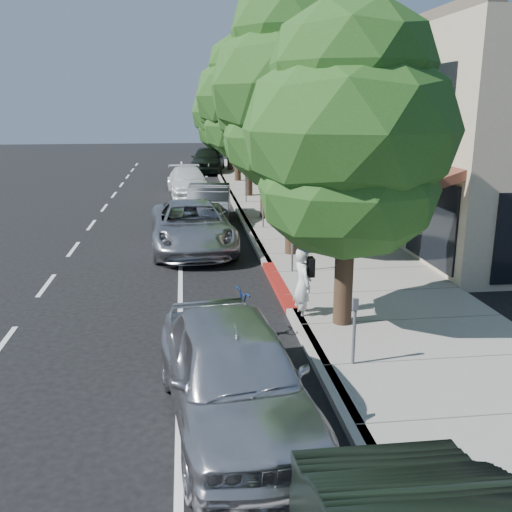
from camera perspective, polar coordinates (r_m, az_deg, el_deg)
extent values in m
plane|color=black|center=(14.30, 2.92, -4.44)|extent=(120.00, 120.00, 0.00)
cube|color=gray|center=(22.28, 5.18, 2.80)|extent=(4.60, 56.00, 0.15)
cube|color=#9E998E|center=(21.91, -0.72, 2.66)|extent=(0.30, 56.00, 0.15)
cube|color=maroon|center=(15.21, 2.27, -2.93)|extent=(0.32, 4.00, 0.15)
cube|color=#C7B399|center=(33.52, 14.15, 12.40)|extent=(10.00, 36.00, 7.00)
cylinder|color=black|center=(12.27, 8.77, -2.01)|extent=(0.40, 0.40, 2.40)
ellipsoid|color=#144314|center=(11.86, 9.13, 6.75)|extent=(3.73, 3.73, 2.98)
ellipsoid|color=#144314|center=(11.76, 9.37, 12.39)|extent=(4.39, 4.39, 3.51)
ellipsoid|color=#144314|center=(11.77, 9.64, 18.41)|extent=(3.29, 3.29, 2.63)
cylinder|color=black|center=(17.88, 3.60, 4.43)|extent=(0.40, 0.40, 2.97)
ellipsoid|color=#144314|center=(17.61, 3.73, 11.93)|extent=(4.33, 4.33, 3.46)
ellipsoid|color=#144314|center=(17.59, 3.81, 16.63)|extent=(5.09, 5.09, 4.08)
ellipsoid|color=#144314|center=(17.70, 3.90, 21.58)|extent=(3.82, 3.82, 3.06)
cylinder|color=black|center=(23.76, 0.90, 6.57)|extent=(0.40, 0.40, 2.55)
ellipsoid|color=#144314|center=(23.55, 0.92, 11.40)|extent=(3.48, 3.48, 2.79)
ellipsoid|color=#144314|center=(23.51, 0.93, 14.41)|extent=(4.10, 4.10, 3.28)
ellipsoid|color=#144314|center=(23.53, 0.95, 17.61)|extent=(3.07, 3.07, 2.46)
cylinder|color=black|center=(29.64, -0.74, 8.57)|extent=(0.40, 0.40, 2.89)
ellipsoid|color=#144314|center=(29.47, -0.76, 12.95)|extent=(4.64, 4.64, 3.71)
ellipsoid|color=#144314|center=(29.46, -0.77, 15.68)|extent=(5.45, 5.45, 4.36)
ellipsoid|color=#144314|center=(29.51, -0.78, 18.56)|extent=(4.09, 4.09, 3.27)
cylinder|color=black|center=(35.59, -1.84, 9.41)|extent=(0.40, 0.40, 2.61)
ellipsoid|color=#144314|center=(35.45, -1.87, 12.72)|extent=(4.20, 4.20, 3.36)
ellipsoid|color=#144314|center=(35.43, -1.89, 14.77)|extent=(4.94, 4.94, 3.95)
ellipsoid|color=#144314|center=(35.45, -1.91, 16.94)|extent=(3.70, 3.70, 2.96)
cylinder|color=black|center=(41.56, -2.63, 10.04)|extent=(0.40, 0.40, 2.38)
ellipsoid|color=#144314|center=(41.44, -2.66, 12.61)|extent=(4.66, 4.66, 3.73)
ellipsoid|color=#144314|center=(41.41, -2.68, 14.21)|extent=(5.49, 5.49, 4.39)
ellipsoid|color=#144314|center=(41.41, -2.70, 15.90)|extent=(4.11, 4.11, 3.29)
imported|color=white|center=(12.82, 4.68, -2.86)|extent=(0.50, 0.67, 1.67)
imported|color=navy|center=(11.68, -3.75, -6.24)|extent=(2.13, 1.27, 1.06)
imported|color=#B4B3B8|center=(19.18, -6.42, 2.98)|extent=(2.94, 5.85, 1.59)
imported|color=#222528|center=(23.35, -4.72, 5.15)|extent=(2.10, 4.90, 1.57)
imported|color=white|center=(30.97, -6.80, 7.41)|extent=(2.47, 5.18, 1.46)
imported|color=black|center=(41.22, -4.84, 9.60)|extent=(2.87, 5.68, 1.86)
imported|color=silver|center=(8.72, -2.24, -11.68)|extent=(2.54, 5.11, 1.67)
imported|color=black|center=(22.24, 9.70, 5.28)|extent=(0.98, 0.80, 1.87)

